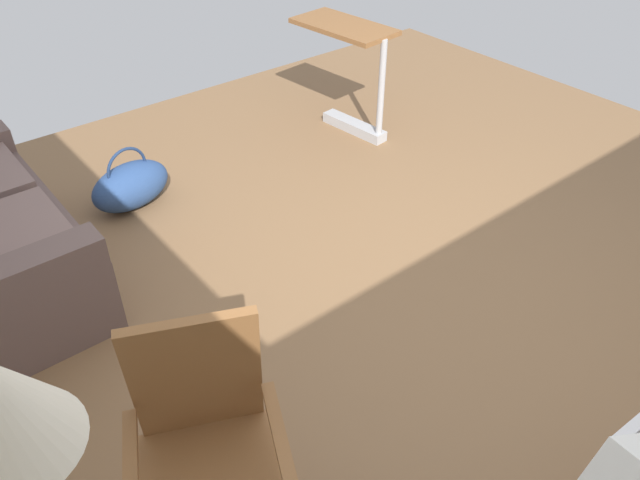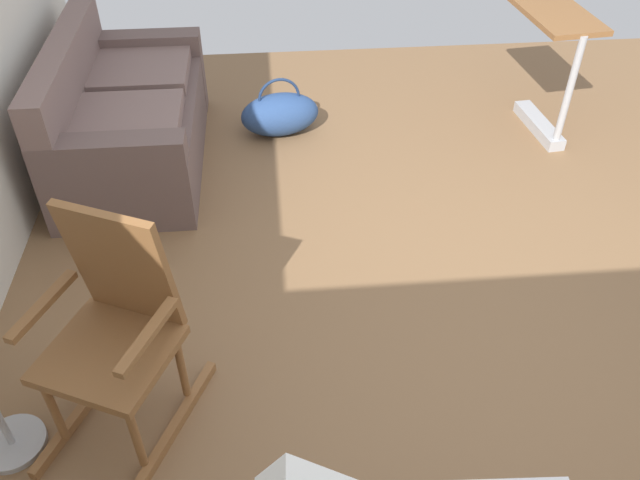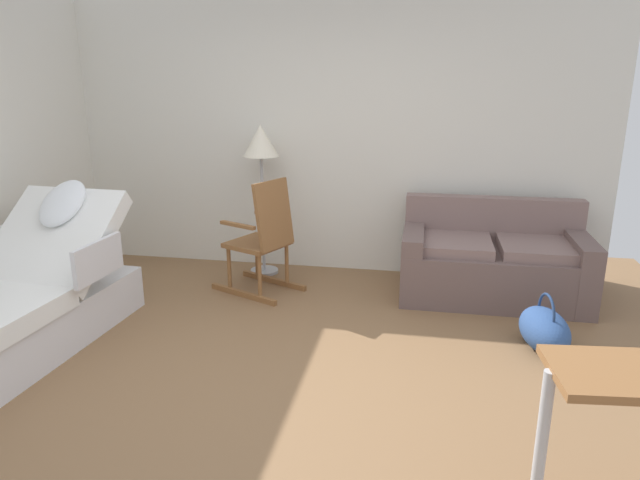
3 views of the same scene
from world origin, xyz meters
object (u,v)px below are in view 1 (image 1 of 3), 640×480
object	(u,v)px
rocking_chair	(209,452)
overbed_table	(351,66)
floor_lamp	(2,432)
duffel_bag	(131,185)

from	to	relation	value
rocking_chair	overbed_table	bearing A→B (deg)	-49.27
floor_lamp	overbed_table	world-z (taller)	floor_lamp
floor_lamp	overbed_table	xyz separation A→B (m)	(2.40, -3.12, -0.70)
rocking_chair	duffel_bag	distance (m)	2.46
overbed_table	floor_lamp	bearing A→B (deg)	127.57
rocking_chair	overbed_table	distance (m)	3.45
rocking_chair	duffel_bag	bearing A→B (deg)	-17.69
floor_lamp	overbed_table	distance (m)	4.00
overbed_table	duffel_bag	size ratio (longest dim) A/B	1.42
rocking_chair	duffel_bag	world-z (taller)	rocking_chair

